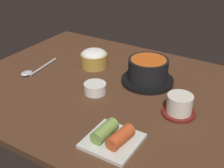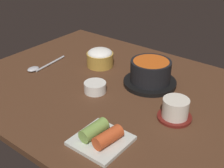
# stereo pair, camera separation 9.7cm
# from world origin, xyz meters

# --- Properties ---
(dining_table) EXTENTS (1.00, 0.76, 0.02)m
(dining_table) POSITION_xyz_m (0.00, 0.00, 0.01)
(dining_table) COLOR #4C2D1C
(dining_table) RESTS_ON ground
(stone_pot) EXTENTS (0.18, 0.18, 0.09)m
(stone_pot) POSITION_xyz_m (0.09, 0.10, 0.06)
(stone_pot) COLOR black
(stone_pot) RESTS_ON dining_table
(rice_bowl) EXTENTS (0.10, 0.10, 0.07)m
(rice_bowl) POSITION_xyz_m (-0.14, 0.11, 0.06)
(rice_bowl) COLOR #B78C38
(rice_bowl) RESTS_ON dining_table
(tea_cup_with_saucer) EXTENTS (0.10, 0.10, 0.06)m
(tea_cup_with_saucer) POSITION_xyz_m (0.25, -0.03, 0.05)
(tea_cup_with_saucer) COLOR maroon
(tea_cup_with_saucer) RESTS_ON dining_table
(banchan_cup_center) EXTENTS (0.07, 0.07, 0.03)m
(banchan_cup_center) POSITION_xyz_m (-0.02, -0.05, 0.04)
(banchan_cup_center) COLOR white
(banchan_cup_center) RESTS_ON dining_table
(kimchi_plate) EXTENTS (0.13, 0.13, 0.05)m
(kimchi_plate) POSITION_xyz_m (0.15, -0.24, 0.04)
(kimchi_plate) COLOR silver
(kimchi_plate) RESTS_ON dining_table
(spoon) EXTENTS (0.04, 0.18, 0.01)m
(spoon) POSITION_xyz_m (-0.31, -0.05, 0.03)
(spoon) COLOR #B7B7BC
(spoon) RESTS_ON dining_table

